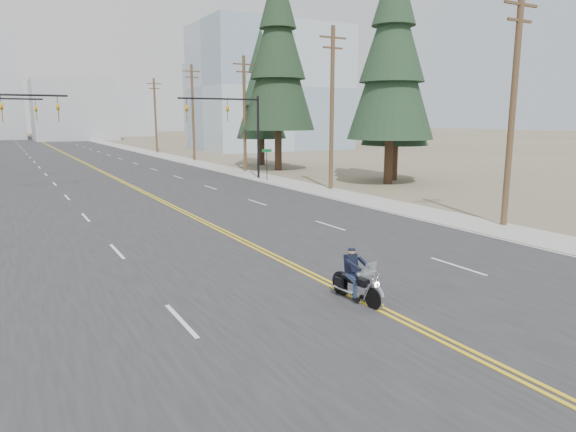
# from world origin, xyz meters

# --- Properties ---
(ground_plane) EXTENTS (400.00, 400.00, 0.00)m
(ground_plane) POSITION_xyz_m (0.00, 0.00, 0.00)
(ground_plane) COLOR #776D56
(ground_plane) RESTS_ON ground
(road) EXTENTS (20.00, 200.00, 0.01)m
(road) POSITION_xyz_m (0.00, 70.00, 0.01)
(road) COLOR #303033
(road) RESTS_ON ground
(sidewalk_right) EXTENTS (3.00, 200.00, 0.01)m
(sidewalk_right) POSITION_xyz_m (11.50, 70.00, 0.01)
(sidewalk_right) COLOR #A5A5A0
(sidewalk_right) RESTS_ON ground
(traffic_mast_right) EXTENTS (7.10, 0.26, 7.00)m
(traffic_mast_right) POSITION_xyz_m (8.98, 32.00, 4.94)
(traffic_mast_right) COLOR black
(traffic_mast_right) RESTS_ON ground
(street_sign) EXTENTS (0.90, 0.06, 2.62)m
(street_sign) POSITION_xyz_m (10.80, 30.00, 1.80)
(street_sign) COLOR black
(street_sign) RESTS_ON ground
(utility_pole_a) EXTENTS (2.20, 0.30, 11.00)m
(utility_pole_a) POSITION_xyz_m (12.50, 8.00, 5.73)
(utility_pole_a) COLOR brown
(utility_pole_a) RESTS_ON ground
(utility_pole_b) EXTENTS (2.20, 0.30, 11.50)m
(utility_pole_b) POSITION_xyz_m (12.50, 23.00, 5.98)
(utility_pole_b) COLOR brown
(utility_pole_b) RESTS_ON ground
(utility_pole_c) EXTENTS (2.20, 0.30, 11.00)m
(utility_pole_c) POSITION_xyz_m (12.50, 38.00, 5.73)
(utility_pole_c) COLOR brown
(utility_pole_c) RESTS_ON ground
(utility_pole_d) EXTENTS (2.20, 0.30, 11.50)m
(utility_pole_d) POSITION_xyz_m (12.50, 53.00, 5.98)
(utility_pole_d) COLOR brown
(utility_pole_d) RESTS_ON ground
(utility_pole_e) EXTENTS (2.20, 0.30, 11.00)m
(utility_pole_e) POSITION_xyz_m (12.50, 70.00, 5.73)
(utility_pole_e) COLOR brown
(utility_pole_e) RESTS_ON ground
(glass_building) EXTENTS (24.00, 16.00, 20.00)m
(glass_building) POSITION_xyz_m (32.00, 70.00, 10.00)
(glass_building) COLOR #9EB5CC
(glass_building) RESTS_ON ground
(haze_bldg_b) EXTENTS (18.00, 14.00, 14.00)m
(haze_bldg_b) POSITION_xyz_m (8.00, 125.00, 7.00)
(haze_bldg_b) COLOR #ADB2B7
(haze_bldg_b) RESTS_ON ground
(haze_bldg_c) EXTENTS (16.00, 12.00, 18.00)m
(haze_bldg_c) POSITION_xyz_m (40.00, 110.00, 9.00)
(haze_bldg_c) COLOR #B7BCC6
(haze_bldg_c) RESTS_ON ground
(haze_bldg_e) EXTENTS (14.00, 14.00, 12.00)m
(haze_bldg_e) POSITION_xyz_m (25.00, 150.00, 6.00)
(haze_bldg_e) COLOR #B7BCC6
(haze_bldg_e) RESTS_ON ground
(motorcyclist) EXTENTS (0.99, 2.02, 1.53)m
(motorcyclist) POSITION_xyz_m (-0.19, 2.95, 0.77)
(motorcyclist) COLOR black
(motorcyclist) RESTS_ON ground
(conifer_near) EXTENTS (6.67, 6.67, 17.65)m
(conifer_near) POSITION_xyz_m (18.22, 23.34, 10.13)
(conifer_near) COLOR #382619
(conifer_near) RESTS_ON ground
(conifer_mid) EXTENTS (5.52, 5.52, 14.72)m
(conifer_mid) POSITION_xyz_m (20.24, 25.08, 8.45)
(conifer_mid) COLOR #382619
(conifer_mid) RESTS_ON ground
(conifer_tall) EXTENTS (7.20, 7.20, 19.99)m
(conifer_tall) POSITION_xyz_m (15.81, 37.27, 11.48)
(conifer_tall) COLOR #382619
(conifer_tall) RESTS_ON ground
(conifer_far) EXTENTS (5.49, 5.49, 14.71)m
(conifer_far) POSITION_xyz_m (17.00, 43.42, 8.44)
(conifer_far) COLOR #382619
(conifer_far) RESTS_ON ground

